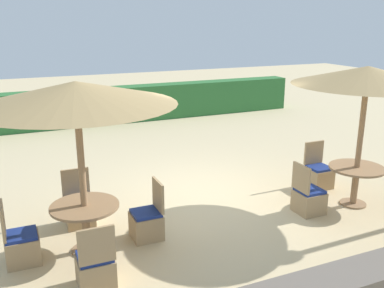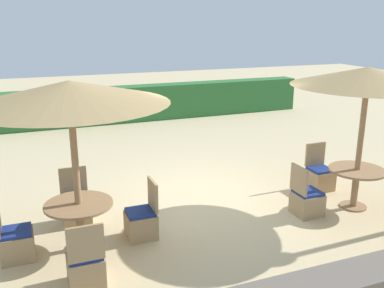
{
  "view_description": "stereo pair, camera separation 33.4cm",
  "coord_description": "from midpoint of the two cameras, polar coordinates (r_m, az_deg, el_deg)",
  "views": [
    {
      "loc": [
        -3.35,
        -7.06,
        3.35
      ],
      "look_at": [
        0.0,
        0.6,
        0.9
      ],
      "focal_mm": 40.0,
      "sensor_mm": 36.0,
      "label": 1
    },
    {
      "loc": [
        -3.04,
        -7.19,
        3.35
      ],
      "look_at": [
        0.0,
        0.6,
        0.9
      ],
      "focal_mm": 40.0,
      "sensor_mm": 36.0,
      "label": 2
    }
  ],
  "objects": [
    {
      "name": "ground_plane",
      "position": [
        8.5,
        0.5,
        -6.89
      ],
      "size": [
        40.0,
        40.0,
        0.0
      ],
      "primitive_type": "plane",
      "color": "#D1BA8C"
    },
    {
      "name": "hedge_row",
      "position": [
        14.62,
        -10.61,
        5.17
      ],
      "size": [
        13.0,
        0.7,
        1.18
      ],
      "primitive_type": "cube",
      "color": "#2D6B33",
      "rests_on": "ground_plane"
    },
    {
      "name": "patio_chair_front_left_south",
      "position": [
        5.9,
        -14.37,
        -15.78
      ],
      "size": [
        0.46,
        0.46,
        0.93
      ],
      "color": "tan",
      "rests_on": "ground_plane"
    },
    {
      "name": "round_table_front_left",
      "position": [
        6.6,
        -15.48,
        -9.21
      ],
      "size": [
        1.01,
        1.01,
        0.74
      ],
      "color": "#93704C",
      "rests_on": "ground_plane"
    },
    {
      "name": "parasol_front_right",
      "position": [
        7.99,
        21.25,
        8.44
      ],
      "size": [
        2.59,
        2.59,
        2.58
      ],
      "color": "#93704C",
      "rests_on": "ground_plane"
    },
    {
      "name": "parasol_front_left",
      "position": [
        6.06,
        -16.77,
        6.43
      ],
      "size": [
        2.77,
        2.77,
        2.55
      ],
      "color": "#93704C",
      "rests_on": "ground_plane"
    },
    {
      "name": "patio_chair_front_left_north",
      "position": [
        7.58,
        -16.05,
        -8.41
      ],
      "size": [
        0.46,
        0.46,
        0.93
      ],
      "rotation": [
        0.0,
        0.0,
        3.14
      ],
      "color": "tan",
      "rests_on": "ground_plane"
    },
    {
      "name": "patio_chair_front_right_north",
      "position": [
        9.16,
        15.48,
        -3.99
      ],
      "size": [
        0.46,
        0.46,
        0.93
      ],
      "rotation": [
        0.0,
        0.0,
        3.14
      ],
      "color": "tan",
      "rests_on": "ground_plane"
    },
    {
      "name": "patio_chair_front_left_west",
      "position": [
        6.75,
        -23.18,
        -12.34
      ],
      "size": [
        0.46,
        0.46,
        0.93
      ],
      "rotation": [
        0.0,
        0.0,
        -1.57
      ],
      "color": "tan",
      "rests_on": "ground_plane"
    },
    {
      "name": "patio_chair_front_right_west",
      "position": [
        7.92,
        14.07,
        -7.13
      ],
      "size": [
        0.46,
        0.46,
        0.93
      ],
      "rotation": [
        0.0,
        0.0,
        -1.57
      ],
      "color": "tan",
      "rests_on": "ground_plane"
    },
    {
      "name": "round_table_front_right",
      "position": [
        8.41,
        19.97,
        -4.0
      ],
      "size": [
        1.0,
        1.0,
        0.74
      ],
      "color": "#93704C",
      "rests_on": "ground_plane"
    },
    {
      "name": "patio_chair_front_left_east",
      "position": [
        6.92,
        -7.39,
        -10.3
      ],
      "size": [
        0.46,
        0.46,
        0.93
      ],
      "rotation": [
        0.0,
        0.0,
        1.57
      ],
      "color": "tan",
      "rests_on": "ground_plane"
    }
  ]
}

